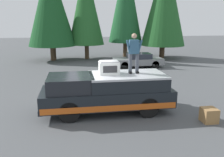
% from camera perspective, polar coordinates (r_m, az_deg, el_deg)
% --- Properties ---
extents(ground_plane, '(90.00, 90.00, 0.00)m').
position_cam_1_polar(ground_plane, '(10.96, -5.36, -7.38)').
color(ground_plane, '#4C4F51').
extents(pickup_truck, '(2.01, 5.54, 1.65)m').
position_cam_1_polar(pickup_truck, '(10.50, -1.15, -3.23)').
color(pickup_truck, black).
rests_on(pickup_truck, ground).
extents(compressor_unit, '(0.65, 0.84, 0.56)m').
position_cam_1_polar(compressor_unit, '(10.39, -0.70, 2.59)').
color(compressor_unit, silver).
rests_on(compressor_unit, pickup_truck).
extents(person_on_truck_bed, '(0.29, 0.72, 1.69)m').
position_cam_1_polar(person_on_truck_bed, '(10.51, 5.11, 6.11)').
color(person_on_truck_bed, '#4C515B').
rests_on(person_on_truck_bed, pickup_truck).
extents(parked_car_grey, '(1.64, 4.10, 1.16)m').
position_cam_1_polar(parked_car_grey, '(20.55, 6.09, 4.24)').
color(parked_car_grey, gray).
rests_on(parked_car_grey, ground).
extents(wooden_crate, '(0.56, 0.56, 0.56)m').
position_cam_1_polar(wooden_crate, '(10.37, 21.62, -7.93)').
color(wooden_crate, olive).
rests_on(wooden_crate, ground).
extents(conifer_far_left, '(4.39, 4.39, 10.20)m').
position_cam_1_polar(conifer_far_left, '(25.72, 12.08, 17.46)').
color(conifer_far_left, '#4C3826').
rests_on(conifer_far_left, ground).
extents(conifer_center_left, '(3.48, 3.48, 9.20)m').
position_cam_1_polar(conifer_center_left, '(24.81, -6.12, 16.82)').
color(conifer_center_left, '#4C3826').
rests_on(conifer_center_left, ground).
extents(conifer_center_right, '(4.47, 4.47, 9.18)m').
position_cam_1_polar(conifer_center_right, '(24.38, -14.11, 16.50)').
color(conifer_center_right, '#4C3826').
rests_on(conifer_center_right, ground).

